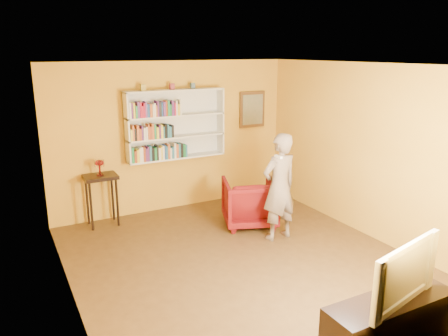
# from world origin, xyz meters

# --- Properties ---
(room_shell) EXTENTS (5.30, 5.80, 2.88)m
(room_shell) POSITION_xyz_m (0.00, 0.00, 1.02)
(room_shell) COLOR #452F16
(room_shell) RESTS_ON ground
(bookshelf) EXTENTS (1.80, 0.29, 1.23)m
(bookshelf) POSITION_xyz_m (0.00, 2.41, 1.59)
(bookshelf) COLOR silver
(bookshelf) RESTS_ON room_shell
(books_row_lower) EXTENTS (1.02, 0.19, 0.27)m
(books_row_lower) POSITION_xyz_m (-0.36, 2.30, 1.13)
(books_row_lower) COLOR #187039
(books_row_lower) RESTS_ON bookshelf
(books_row_middle) EXTENTS (0.77, 0.19, 0.27)m
(books_row_middle) POSITION_xyz_m (-0.47, 2.30, 1.51)
(books_row_middle) COLOR gold
(books_row_middle) RESTS_ON bookshelf
(books_row_upper) EXTENTS (0.93, 0.19, 0.27)m
(books_row_upper) POSITION_xyz_m (-0.40, 2.30, 1.90)
(books_row_upper) COLOR silver
(books_row_upper) RESTS_ON bookshelf
(ornament_left) EXTENTS (0.08, 0.08, 0.11)m
(ornament_left) POSITION_xyz_m (-0.57, 2.35, 2.27)
(ornament_left) COLOR #A4902E
(ornament_left) RESTS_ON bookshelf
(ornament_centre) EXTENTS (0.08, 0.08, 0.11)m
(ornament_centre) POSITION_xyz_m (-0.06, 2.35, 2.27)
(ornament_centre) COLOR maroon
(ornament_centre) RESTS_ON bookshelf
(ornament_right) EXTENTS (0.07, 0.07, 0.10)m
(ornament_right) POSITION_xyz_m (0.34, 2.35, 2.26)
(ornament_right) COLOR #445D71
(ornament_right) RESTS_ON bookshelf
(framed_painting) EXTENTS (0.55, 0.05, 0.70)m
(framed_painting) POSITION_xyz_m (1.65, 2.46, 1.75)
(framed_painting) COLOR #503317
(framed_painting) RESTS_ON room_shell
(console_table) EXTENTS (0.54, 0.41, 0.88)m
(console_table) POSITION_xyz_m (-1.40, 2.25, 0.72)
(console_table) COLOR black
(console_table) RESTS_ON ground
(ruby_lustre) EXTENTS (0.16, 0.16, 0.26)m
(ruby_lustre) POSITION_xyz_m (-1.40, 2.25, 1.06)
(ruby_lustre) COLOR maroon
(ruby_lustre) RESTS_ON console_table
(armchair) EXTENTS (1.10, 1.11, 0.79)m
(armchair) POSITION_xyz_m (0.79, 1.10, 0.40)
(armchair) COLOR #4D050B
(armchair) RESTS_ON ground
(person) EXTENTS (0.65, 0.45, 1.69)m
(person) POSITION_xyz_m (0.90, 0.41, 0.84)
(person) COLOR #6E5E50
(person) RESTS_ON ground
(game_remote) EXTENTS (0.04, 0.15, 0.04)m
(game_remote) POSITION_xyz_m (0.71, 0.19, 1.39)
(game_remote) COLOR white
(game_remote) RESTS_ON person
(tv_cabinet) EXTENTS (1.44, 0.43, 0.51)m
(tv_cabinet) POSITION_xyz_m (0.40, -2.25, 0.26)
(tv_cabinet) COLOR black
(tv_cabinet) RESTS_ON ground
(television) EXTENTS (1.10, 0.38, 0.63)m
(television) POSITION_xyz_m (0.40, -2.25, 0.83)
(television) COLOR black
(television) RESTS_ON tv_cabinet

